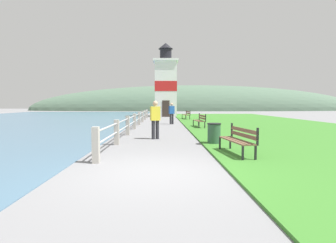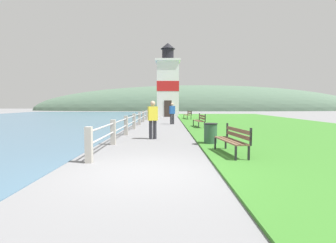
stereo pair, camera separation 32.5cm
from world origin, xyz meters
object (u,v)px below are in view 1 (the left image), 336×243
Objects in this scene: park_bench_near at (239,138)px; park_bench_midway at (200,120)px; person_by_railing at (155,118)px; park_bench_far at (187,114)px; person_strolling at (172,113)px; lighthouse at (166,85)px; trash_bin at (214,134)px.

park_bench_near and park_bench_midway have the same top height.
park_bench_far is at bearing -27.61° from person_by_railing.
park_bench_near is 4.69m from person_by_railing.
park_bench_near is at bearing 163.22° from person_strolling.
park_bench_midway is 1.17× the size of person_strolling.
person_strolling is at bearing -89.80° from park_bench_near.
trash_bin is at bearing -85.85° from lighthouse.
person_by_railing reaches higher than person_strolling.
lighthouse is at bearing -18.92° from person_by_railing.
lighthouse is at bearing -92.89° from park_bench_near.
person_strolling is 10.34m from trash_bin.
park_bench_midway is 3.55m from person_strolling.
park_bench_midway is 0.21× the size of lighthouse.
park_bench_near reaches higher than trash_bin.
lighthouse is (-2.14, 15.84, 3.43)m from park_bench_midway.
person_by_railing is at bearing 148.88° from person_strolling.
park_bench_midway is 1.13× the size of person_by_railing.
person_strolling is at bearing -63.97° from park_bench_midway.
person_by_railing reaches higher than trash_bin.
person_by_railing is (-2.68, 3.83, 0.40)m from park_bench_near.
park_bench_near is 1.15× the size of person_strolling.
park_bench_far is at bearing -94.13° from park_bench_midway.
person_by_railing is at bearing 58.62° from park_bench_midway.
person_by_railing is 2.05× the size of trash_bin.
lighthouse is 13.17m from person_strolling.
park_bench_near is at bearing -85.45° from lighthouse.
lighthouse reaches higher than person_by_railing.
trash_bin is at bearing 81.70° from park_bench_midway.
park_bench_near is 1.11× the size of person_by_railing.
person_strolling is at bearing 97.41° from trash_bin.
park_bench_near is 0.96× the size of park_bench_far.
park_bench_near is 9.39m from park_bench_midway.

